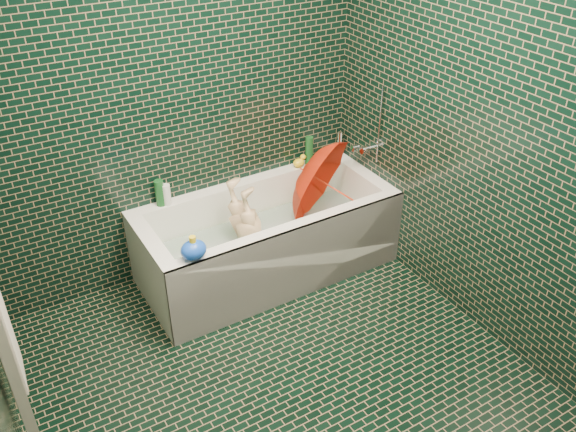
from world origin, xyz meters
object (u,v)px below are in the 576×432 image
rubber_duck (300,162)px  bath_toy (194,250)px  bathtub (268,246)px  umbrella (333,188)px  child (252,240)px

rubber_duck → bath_toy: bath_toy is taller
bathtub → umbrella: bearing=-8.1°
bath_toy → child: bearing=9.3°
child → rubber_duck: size_ratio=7.95×
child → rubber_duck: rubber_duck is taller
child → rubber_duck: (0.57, 0.33, 0.28)m
umbrella → bath_toy: 1.15m
rubber_duck → bath_toy: 1.27m
bathtub → umbrella: size_ratio=2.77×
rubber_duck → child: bearing=-146.0°
child → rubber_duck: bearing=117.0°
rubber_duck → umbrella: bearing=-81.9°
child → umbrella: umbrella is taller
umbrella → bath_toy: size_ratio=3.30×
bathtub → bath_toy: 0.83m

